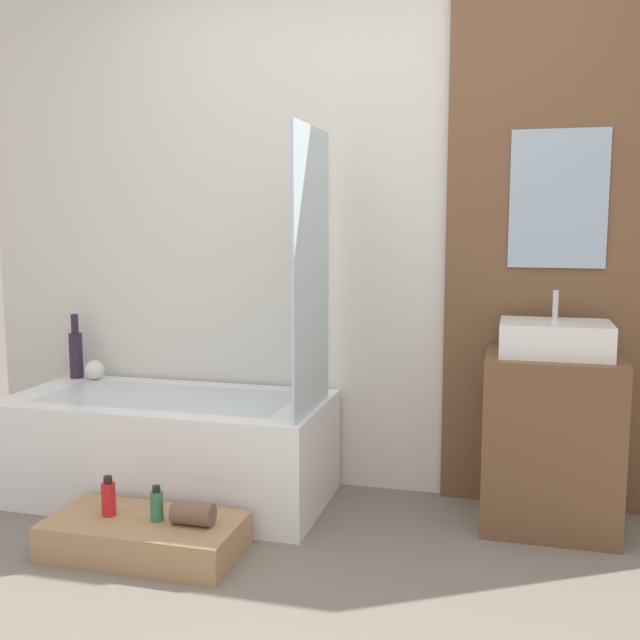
{
  "coord_description": "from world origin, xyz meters",
  "views": [
    {
      "loc": [
        0.6,
        -1.92,
        1.3
      ],
      "look_at": [
        -0.09,
        0.71,
        0.93
      ],
      "focal_mm": 42.0,
      "sensor_mm": 36.0,
      "label": 1
    }
  ],
  "objects_px": {
    "bottle_soap_primary": "(109,498)",
    "wooden_step_bench": "(145,536)",
    "bottle_soap_secondary": "(157,505)",
    "bathtub": "(170,447)",
    "vase_tall_dark": "(76,352)",
    "vase_round_light": "(95,370)",
    "sink": "(555,339)"
  },
  "relations": [
    {
      "from": "vase_round_light",
      "to": "wooden_step_bench",
      "type": "bearing_deg",
      "value": -49.52
    },
    {
      "from": "bathtub",
      "to": "vase_round_light",
      "type": "height_order",
      "value": "vase_round_light"
    },
    {
      "from": "bottle_soap_primary",
      "to": "bottle_soap_secondary",
      "type": "height_order",
      "value": "bottle_soap_primary"
    },
    {
      "from": "vase_round_light",
      "to": "bottle_soap_primary",
      "type": "relative_size",
      "value": 0.63
    },
    {
      "from": "bathtub",
      "to": "vase_round_light",
      "type": "xyz_separation_m",
      "value": [
        -0.54,
        0.25,
        0.29
      ]
    },
    {
      "from": "wooden_step_bench",
      "to": "bottle_soap_secondary",
      "type": "relative_size",
      "value": 5.39
    },
    {
      "from": "bottle_soap_primary",
      "to": "bottle_soap_secondary",
      "type": "bearing_deg",
      "value": 0.0
    },
    {
      "from": "bathtub",
      "to": "wooden_step_bench",
      "type": "height_order",
      "value": "bathtub"
    },
    {
      "from": "bathtub",
      "to": "bottle_soap_secondary",
      "type": "xyz_separation_m",
      "value": [
        0.23,
        -0.58,
        -0.04
      ]
    },
    {
      "from": "bathtub",
      "to": "bottle_soap_secondary",
      "type": "height_order",
      "value": "bathtub"
    },
    {
      "from": "wooden_step_bench",
      "to": "sink",
      "type": "bearing_deg",
      "value": 24.13
    },
    {
      "from": "sink",
      "to": "vase_tall_dark",
      "type": "xyz_separation_m",
      "value": [
        -2.36,
        0.16,
        -0.19
      ]
    },
    {
      "from": "bottle_soap_primary",
      "to": "wooden_step_bench",
      "type": "bearing_deg",
      "value": 0.0
    },
    {
      "from": "sink",
      "to": "bottle_soap_primary",
      "type": "height_order",
      "value": "sink"
    },
    {
      "from": "sink",
      "to": "bottle_soap_secondary",
      "type": "distance_m",
      "value": 1.74
    },
    {
      "from": "bottle_soap_secondary",
      "to": "wooden_step_bench",
      "type": "bearing_deg",
      "value": 180.0
    },
    {
      "from": "wooden_step_bench",
      "to": "vase_tall_dark",
      "type": "bearing_deg",
      "value": 134.22
    },
    {
      "from": "bathtub",
      "to": "bottle_soap_secondary",
      "type": "distance_m",
      "value": 0.62
    },
    {
      "from": "bathtub",
      "to": "sink",
      "type": "height_order",
      "value": "sink"
    },
    {
      "from": "bathtub",
      "to": "sink",
      "type": "xyz_separation_m",
      "value": [
        1.71,
        0.11,
        0.57
      ]
    },
    {
      "from": "bottle_soap_primary",
      "to": "bottle_soap_secondary",
      "type": "distance_m",
      "value": 0.21
    },
    {
      "from": "vase_tall_dark",
      "to": "bathtub",
      "type": "bearing_deg",
      "value": -22.34
    },
    {
      "from": "bathtub",
      "to": "wooden_step_bench",
      "type": "relative_size",
      "value": 1.94
    },
    {
      "from": "wooden_step_bench",
      "to": "sink",
      "type": "xyz_separation_m",
      "value": [
        1.54,
        0.69,
        0.74
      ]
    },
    {
      "from": "bathtub",
      "to": "bottle_soap_primary",
      "type": "distance_m",
      "value": 0.58
    },
    {
      "from": "sink",
      "to": "bottle_soap_secondary",
      "type": "relative_size",
      "value": 3.17
    },
    {
      "from": "sink",
      "to": "bottle_soap_primary",
      "type": "distance_m",
      "value": 1.92
    },
    {
      "from": "vase_tall_dark",
      "to": "bottle_soap_primary",
      "type": "height_order",
      "value": "vase_tall_dark"
    },
    {
      "from": "bathtub",
      "to": "bottle_soap_secondary",
      "type": "relative_size",
      "value": 10.48
    },
    {
      "from": "vase_tall_dark",
      "to": "vase_round_light",
      "type": "distance_m",
      "value": 0.14
    },
    {
      "from": "wooden_step_bench",
      "to": "vase_tall_dark",
      "type": "relative_size",
      "value": 2.27
    },
    {
      "from": "bottle_soap_secondary",
      "to": "vase_tall_dark",
      "type": "bearing_deg",
      "value": 136.13
    }
  ]
}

